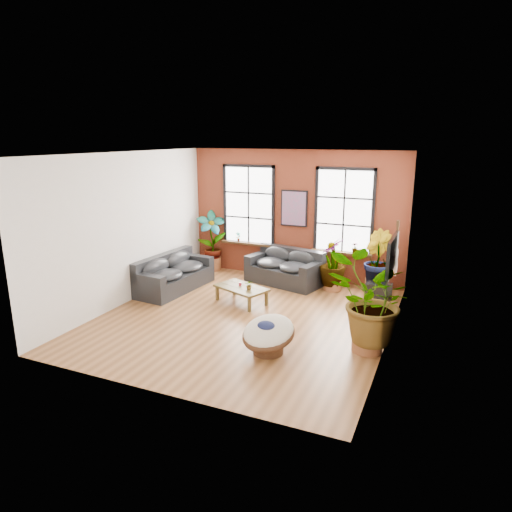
{
  "coord_description": "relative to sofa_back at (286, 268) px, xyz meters",
  "views": [
    {
      "loc": [
        3.89,
        -8.41,
        3.84
      ],
      "look_at": [
        0.0,
        0.6,
        1.25
      ],
      "focal_mm": 32.0,
      "sensor_mm": 36.0,
      "label": 1
    }
  ],
  "objects": [
    {
      "name": "tv_wall_unit",
      "position": [
        2.97,
        -2.08,
        1.13
      ],
      "size": [
        0.13,
        1.86,
        1.2
      ],
      "color": "black",
      "rests_on": "room"
    },
    {
      "name": "floor_plant_right_wall",
      "position": [
        2.76,
        -3.24,
        0.56
      ],
      "size": [
        1.94,
        1.89,
        1.64
      ],
      "primitive_type": "imported",
      "rotation": [
        0.0,
        0.0,
        3.75
      ],
      "color": "#1E4612",
      "rests_on": "ground"
    },
    {
      "name": "poster",
      "position": [
        0.03,
        0.51,
        1.53
      ],
      "size": [
        0.74,
        0.06,
        0.98
      ],
      "color": "black",
      "rests_on": "room"
    },
    {
      "name": "table_plant",
      "position": [
        -0.18,
        -1.96,
        0.09
      ],
      "size": [
        0.24,
        0.22,
        0.22
      ],
      "primitive_type": "imported",
      "rotation": [
        0.0,
        0.0,
        0.27
      ],
      "color": "#1E4612",
      "rests_on": "coffee_table"
    },
    {
      "name": "room",
      "position": [
        0.03,
        -2.53,
        1.33
      ],
      "size": [
        6.04,
        6.54,
        3.54
      ],
      "color": "brown",
      "rests_on": "ground"
    },
    {
      "name": "papasan_chair",
      "position": [
        1.11,
        -4.01,
        -0.04
      ],
      "size": [
        1.18,
        1.18,
        0.73
      ],
      "rotation": [
        0.0,
        0.0,
        -0.25
      ],
      "color": "#4A2D1A",
      "rests_on": "ground"
    },
    {
      "name": "floor_plant_back_right",
      "position": [
        2.35,
        0.05,
        0.47
      ],
      "size": [
        0.95,
        1.02,
        1.46
      ],
      "primitive_type": "imported",
      "rotation": [
        0.0,
        0.0,
        2.07
      ],
      "color": "#1E4612",
      "rests_on": "ground"
    },
    {
      "name": "media_box",
      "position": [
        2.52,
        -0.44,
        -0.19
      ],
      "size": [
        0.61,
        0.54,
        0.44
      ],
      "rotation": [
        0.0,
        0.0,
        -0.21
      ],
      "color": "black",
      "rests_on": "ground"
    },
    {
      "name": "floor_plant_back_left",
      "position": [
        -2.39,
        0.28,
        0.54
      ],
      "size": [
        1.02,
        0.93,
        1.61
      ],
      "primitive_type": "imported",
      "rotation": [
        0.0,
        0.0,
        0.56
      ],
      "color": "#1E4612",
      "rests_on": "ground"
    },
    {
      "name": "pot_back_left",
      "position": [
        -2.4,
        0.31,
        -0.23
      ],
      "size": [
        0.67,
        0.67,
        0.38
      ],
      "rotation": [
        0.0,
        0.0,
        -0.37
      ],
      "color": "brown",
      "rests_on": "ground"
    },
    {
      "name": "coffee_table",
      "position": [
        -0.43,
        -1.86,
        -0.07
      ],
      "size": [
        1.4,
        1.1,
        0.48
      ],
      "rotation": [
        0.0,
        0.0,
        -0.36
      ],
      "color": "#483A1A",
      "rests_on": "ground"
    },
    {
      "name": "floor_plant_mid",
      "position": [
        1.29,
        -0.09,
        0.33
      ],
      "size": [
        0.82,
        0.82,
        1.21
      ],
      "primitive_type": "imported",
      "rotation": [
        0.0,
        0.0,
        4.95
      ],
      "color": "#1E4612",
      "rests_on": "ground"
    },
    {
      "name": "sill_plant_right",
      "position": [
        1.73,
        0.46,
        0.62
      ],
      "size": [
        0.19,
        0.19,
        0.27
      ],
      "primitive_type": "imported",
      "rotation": [
        0.0,
        0.0,
        3.49
      ],
      "color": "#1E4612",
      "rests_on": "room"
    },
    {
      "name": "pot_back_right",
      "position": [
        2.37,
        0.09,
        -0.22
      ],
      "size": [
        0.63,
        0.63,
        0.38
      ],
      "rotation": [
        0.0,
        0.0,
        -0.22
      ],
      "color": "brown",
      "rests_on": "ground"
    },
    {
      "name": "pot_mid",
      "position": [
        1.32,
        -0.1,
        -0.25
      ],
      "size": [
        0.55,
        0.55,
        0.33
      ],
      "rotation": [
        0.0,
        0.0,
        -0.25
      ],
      "color": "brown",
      "rests_on": "ground"
    },
    {
      "name": "pot_right_wall",
      "position": [
        2.75,
        -3.21,
        -0.21
      ],
      "size": [
        0.64,
        0.64,
        0.41
      ],
      "rotation": [
        0.0,
        0.0,
        -0.15
      ],
      "color": "brown",
      "rests_on": "ground"
    },
    {
      "name": "sill_plant_left",
      "position": [
        -1.62,
        0.46,
        0.62
      ],
      "size": [
        0.17,
        0.17,
        0.27
      ],
      "primitive_type": "imported",
      "rotation": [
        0.0,
        0.0,
        0.79
      ],
      "color": "#1E4612",
      "rests_on": "room"
    },
    {
      "name": "sofa_left",
      "position": [
        -2.48,
        -1.65,
        -0.01
      ],
      "size": [
        1.13,
        2.32,
        0.89
      ],
      "rotation": [
        0.0,
        0.0,
        1.49
      ],
      "color": "black",
      "rests_on": "ground"
    },
    {
      "name": "sofa_back",
      "position": [
        0.0,
        0.0,
        0.0
      ],
      "size": [
        2.18,
        1.45,
        0.92
      ],
      "rotation": [
        0.0,
        0.0,
        -0.26
      ],
      "color": "black",
      "rests_on": "ground"
    }
  ]
}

